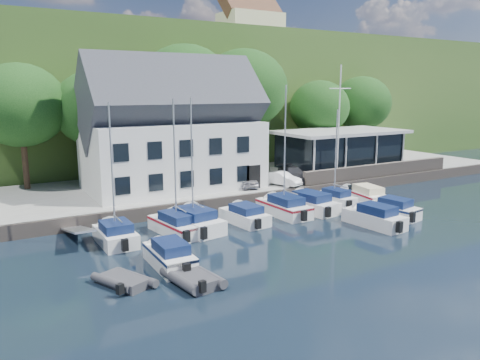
{
  "coord_description": "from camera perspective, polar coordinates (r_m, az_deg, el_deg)",
  "views": [
    {
      "loc": [
        -21.55,
        -20.11,
        9.21
      ],
      "look_at": [
        -4.8,
        9.0,
        2.67
      ],
      "focal_mm": 35.0,
      "sensor_mm": 36.0,
      "label": 1
    }
  ],
  "objects": [
    {
      "name": "ground",
      "position": [
        30.88,
        16.38,
        -6.79
      ],
      "size": [
        180.0,
        180.0,
        0.0
      ],
      "primitive_type": "plane",
      "color": "black",
      "rests_on": "ground"
    },
    {
      "name": "quay",
      "position": [
        44.22,
        -0.1,
        -0.34
      ],
      "size": [
        60.0,
        13.0,
        1.0
      ],
      "primitive_type": "cube",
      "color": "#9B9B96",
      "rests_on": "ground"
    },
    {
      "name": "quay_face",
      "position": [
        38.84,
        4.68,
        -1.97
      ],
      "size": [
        60.0,
        0.3,
        1.0
      ],
      "primitive_type": "cube",
      "color": "#665A52",
      "rests_on": "ground"
    },
    {
      "name": "hillside",
      "position": [
        84.9,
        -15.44,
        9.82
      ],
      "size": [
        160.0,
        75.0,
        16.0
      ],
      "primitive_type": "cube",
      "color": "#2C4B1C",
      "rests_on": "ground"
    },
    {
      "name": "field_patch",
      "position": [
        95.09,
        -12.14,
        14.98
      ],
      "size": [
        50.0,
        30.0,
        0.3
      ],
      "primitive_type": "cube",
      "color": "#596331",
      "rests_on": "hillside"
    },
    {
      "name": "farmhouse",
      "position": [
        84.94,
        1.27,
        18.39
      ],
      "size": [
        10.4,
        7.0,
        8.2
      ],
      "primitive_type": null,
      "color": "beige",
      "rests_on": "hillside"
    },
    {
      "name": "harbor_building",
      "position": [
        39.59,
        -8.24,
        5.32
      ],
      "size": [
        14.4,
        8.2,
        8.7
      ],
      "primitive_type": null,
      "color": "silver",
      "rests_on": "quay"
    },
    {
      "name": "club_pavilion",
      "position": [
        49.01,
        12.04,
        3.56
      ],
      "size": [
        13.2,
        7.2,
        4.1
      ],
      "primitive_type": null,
      "color": "black",
      "rests_on": "quay"
    },
    {
      "name": "seawall",
      "position": [
        46.66,
        16.65,
        1.17
      ],
      "size": [
        18.0,
        0.5,
        1.2
      ],
      "primitive_type": "cube",
      "color": "#665A52",
      "rests_on": "quay"
    },
    {
      "name": "gangway",
      "position": [
        30.95,
        -19.27,
        -6.93
      ],
      "size": [
        1.2,
        6.0,
        1.4
      ],
      "primitive_type": null,
      "color": "#B8B8BC",
      "rests_on": "ground"
    },
    {
      "name": "car_silver",
      "position": [
        39.99,
        0.68,
        0.11
      ],
      "size": [
        2.4,
        4.0,
        1.28
      ],
      "primitive_type": "imported",
      "rotation": [
        0.0,
        0.0,
        -0.25
      ],
      "color": "#BBBAC0",
      "rests_on": "quay"
    },
    {
      "name": "car_white",
      "position": [
        40.68,
        5.13,
        0.17
      ],
      "size": [
        2.33,
        3.74,
        1.16
      ],
      "primitive_type": "imported",
      "rotation": [
        0.0,
        0.0,
        0.34
      ],
      "color": "silver",
      "rests_on": "quay"
    },
    {
      "name": "car_dgrey",
      "position": [
        42.48,
        6.45,
        0.71
      ],
      "size": [
        2.89,
        4.86,
        1.32
      ],
      "primitive_type": "imported",
      "rotation": [
        0.0,
        0.0,
        -0.24
      ],
      "color": "#2F2F34",
      "rests_on": "quay"
    },
    {
      "name": "car_blue",
      "position": [
        44.69,
        9.29,
        1.14
      ],
      "size": [
        2.58,
        4.07,
        1.3
      ],
      "primitive_type": "imported",
      "rotation": [
        0.0,
        0.0,
        -0.31
      ],
      "color": "navy",
      "rests_on": "quay"
    },
    {
      "name": "flagpole",
      "position": [
        43.38,
        11.95,
        6.76
      ],
      "size": [
        2.48,
        0.2,
        10.33
      ],
      "primitive_type": null,
      "color": "silver",
      "rests_on": "quay"
    },
    {
      "name": "tree_0",
      "position": [
        42.44,
        -25.03,
        5.88
      ],
      "size": [
        7.56,
        7.56,
        10.33
      ],
      "primitive_type": null,
      "color": "#10330F",
      "rests_on": "quay"
    },
    {
      "name": "tree_1",
      "position": [
        42.64,
        -17.1,
        6.08
      ],
      "size": [
        7.16,
        7.16,
        9.79
      ],
      "primitive_type": null,
      "color": "#10330F",
      "rests_on": "quay"
    },
    {
      "name": "tree_2",
      "position": [
        46.16,
        -6.62,
        8.5
      ],
      "size": [
        9.12,
        9.12,
        12.47
      ],
      "primitive_type": null,
      "color": "#10330F",
      "rests_on": "quay"
    },
    {
      "name": "tree_3",
      "position": [
        48.96,
        0.5,
        8.61
      ],
      "size": [
        9.0,
        9.0,
        12.29
      ],
      "primitive_type": null,
      "color": "#10330F",
      "rests_on": "quay"
    },
    {
      "name": "tree_4",
      "position": [
        54.07,
        9.63,
        7.04
      ],
      "size": [
        6.73,
        6.73,
        9.2
      ],
      "primitive_type": null,
      "color": "#10330F",
      "rests_on": "quay"
    },
    {
      "name": "tree_5",
      "position": [
        59.25,
        14.52,
        7.45
      ],
      "size": [
        7.13,
        7.13,
        9.74
      ],
      "primitive_type": null,
      "color": "#10330F",
      "rests_on": "quay"
    },
    {
      "name": "boat_r1_0",
      "position": [
        28.5,
        -15.32,
        0.82
      ],
      "size": [
        2.14,
        5.39,
        8.71
      ],
      "primitive_type": null,
      "rotation": [
        0.0,
        0.0,
        0.01
      ],
      "color": "white",
      "rests_on": "ground"
    },
    {
      "name": "boat_r1_1",
      "position": [
        29.75,
        -7.95,
        1.78
      ],
      "size": [
        2.95,
        6.68,
        8.98
      ],
      "primitive_type": null,
      "rotation": [
        0.0,
        0.0,
        0.14
      ],
      "color": "white",
      "rests_on": "ground"
    },
    {
      "name": "boat_r1_2",
      "position": [
        30.3,
        -5.89,
        2.53
      ],
      "size": [
        3.48,
        7.18,
        9.53
      ],
      "primitive_type": null,
      "rotation": [
        0.0,
        0.0,
        0.17
      ],
      "color": "white",
      "rests_on": "ground"
    },
    {
      "name": "boat_r1_3",
      "position": [
        32.68,
        0.55,
        -4.11
      ],
      "size": [
        2.57,
        5.77,
        1.36
      ],
      "primitive_type": null,
      "rotation": [
        0.0,
        0.0,
        0.1
      ],
      "color": "white",
      "rests_on": "ground"
    },
    {
      "name": "boat_r1_4",
      "position": [
        34.1,
        5.47,
        3.34
      ],
      "size": [
        2.38,
        6.82,
        9.36
      ],
      "primitive_type": null,
      "rotation": [
        0.0,
        0.0,
        0.04
      ],
      "color": "white",
      "rests_on": "ground"
    },
    {
      "name": "boat_r1_5",
      "position": [
        36.24,
        8.42,
        -2.58
      ],
      "size": [
        3.1,
        7.2,
        1.52
      ],
      "primitive_type": null,
      "rotation": [
        0.0,
        0.0,
        0.13
      ],
      "color": "white",
      "rests_on": "ground"
    },
    {
      "name": "boat_r1_6",
      "position": [
        37.73,
        11.62,
        3.21
      ],
      "size": [
        2.32,
        5.43,
        8.45
      ],
      "primitive_type": null,
      "rotation": [
        0.0,
        0.0,
        0.12
      ],
      "color": "white",
      "rests_on": "ground"
    },
    {
      "name": "boat_r1_7",
      "position": [
        40.03,
        15.06,
        -1.61
      ],
      "size": [
        2.94,
        6.66,
        1.43
      ],
      "primitive_type": null,
      "rotation": [
        0.0,
        0.0,
        -0.16
      ],
      "color": "white",
      "rests_on": "ground"
    },
    {
      "name": "boat_r2_0",
      "position": [
        25.15,
        -8.62,
        -8.81
      ],
      "size": [
        1.94,
        5.75,
        1.46
      ],
      "primitive_type": null,
      "rotation": [
        0.0,
        0.0,
        -0.02
      ],
      "color": "white",
      "rests_on": "ground"
    },
    {
      "name": "boat_r2_3",
      "position": [
        33.23,
        16.04,
        -4.13
      ],
      "size": [
        2.51,
        6.43,
        1.54
      ],
      "primitive_type": null,
      "rotation": [
        0.0,
        0.0,
        0.09
      ],
      "color": "white",
      "rests_on": "ground"
    },
    {
      "name": "boat_r2_4",
      "position": [
        35.92,
        18.11,
        -3.18
      ],
      "size": [
        2.78,
        5.77,
        1.47
      ],
      "primitive_type": null,
      "rotation": [
        0.0,
        0.0,
        0.17
      ],
      "color": "white",
      "rests_on": "ground"
    },
    {
      "name": "dinghy_0",
      "position": [
        23.38,
        -13.92,
        -11.64
      ],
      "size": [
        2.7,
        3.28,
        0.66
      ],
      "primitive_type": null,
      "rotation": [
        0.0,
        0.0,
        0.42
      ],
      "color": "#37373C",
      "rests_on": "ground"
    },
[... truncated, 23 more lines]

